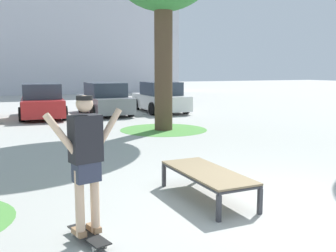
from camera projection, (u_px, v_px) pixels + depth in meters
ground_plane at (266, 206)px, 5.99m from camera, size 120.00×120.00×0.00m
skate_box at (207, 174)px, 6.28m from camera, size 0.76×1.90×0.46m
skateboard at (88, 235)px, 4.74m from camera, size 0.38×0.82×0.09m
skater at (86, 156)px, 4.60m from camera, size 0.99×0.36×1.69m
grass_patch_mid_back at (164, 130)px, 13.66m from camera, size 3.06×3.06×0.01m
car_red at (42, 102)px, 17.11m from camera, size 2.22×4.34×1.50m
car_grey at (105, 100)px, 18.33m from camera, size 1.95×4.22×1.50m
car_white at (160, 98)px, 19.46m from camera, size 2.10×4.29×1.50m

